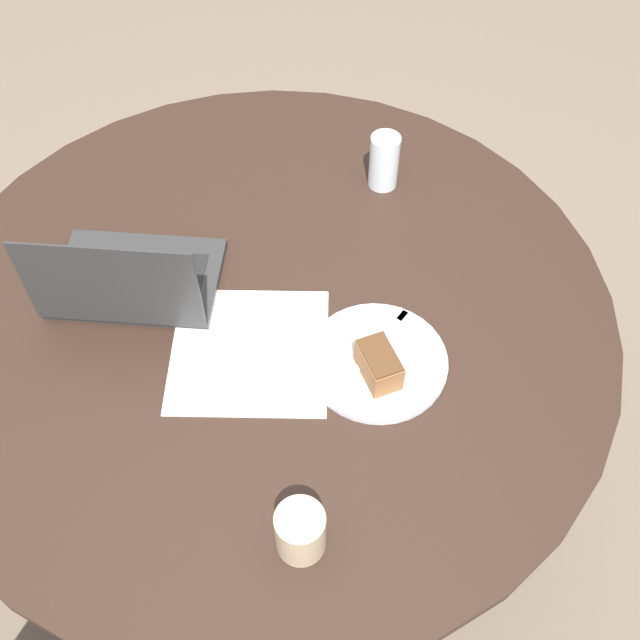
% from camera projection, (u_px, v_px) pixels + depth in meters
% --- Properties ---
extents(ground_plane, '(12.00, 12.00, 0.00)m').
position_uv_depth(ground_plane, '(281.00, 464.00, 2.05)').
color(ground_plane, '#6B5B4C').
extents(dining_table, '(1.38, 1.38, 0.71)m').
position_uv_depth(dining_table, '(269.00, 335.00, 1.57)').
color(dining_table, black).
rests_on(dining_table, ground_plane).
extents(paper_document, '(0.39, 0.38, 0.00)m').
position_uv_depth(paper_document, '(250.00, 350.00, 1.41)').
color(paper_document, white).
rests_on(paper_document, dining_table).
extents(plate, '(0.26, 0.26, 0.01)m').
position_uv_depth(plate, '(377.00, 361.00, 1.39)').
color(plate, silver).
rests_on(plate, dining_table).
extents(cake_slice, '(0.06, 0.10, 0.06)m').
position_uv_depth(cake_slice, '(379.00, 364.00, 1.34)').
color(cake_slice, brown).
rests_on(cake_slice, plate).
extents(fork, '(0.16, 0.10, 0.00)m').
position_uv_depth(fork, '(387.00, 334.00, 1.42)').
color(fork, silver).
rests_on(fork, plate).
extents(coffee_glass, '(0.08, 0.08, 0.10)m').
position_uv_depth(coffee_glass, '(300.00, 532.00, 1.15)').
color(coffee_glass, '#C6AD89').
rests_on(coffee_glass, dining_table).
extents(water_glass, '(0.07, 0.07, 0.13)m').
position_uv_depth(water_glass, '(384.00, 161.00, 1.64)').
color(water_glass, silver).
rests_on(water_glass, dining_table).
extents(laptop, '(0.40, 0.36, 0.23)m').
position_uv_depth(laptop, '(131.00, 280.00, 1.47)').
color(laptop, '#2D2D2D').
rests_on(laptop, dining_table).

